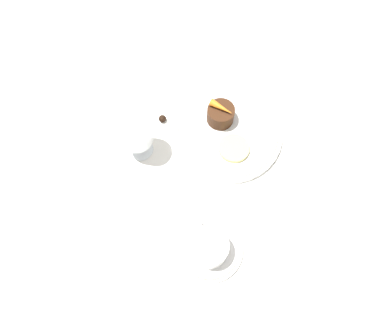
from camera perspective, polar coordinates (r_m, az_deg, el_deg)
name	(u,v)px	position (r m, az deg, el deg)	size (l,w,h in m)	color
ground_plane	(210,147)	(0.91, 2.78, 3.26)	(3.00, 3.00, 0.00)	white
dinner_plate	(228,133)	(0.92, 5.50, 5.38)	(0.26, 0.26, 0.01)	white
saucer	(209,248)	(0.82, 2.61, -12.13)	(0.15, 0.15, 0.01)	white
coffee_cup	(208,247)	(0.79, 2.53, -11.99)	(0.11, 0.08, 0.05)	white
spoon	(203,228)	(0.83, 1.64, -9.11)	(0.05, 0.11, 0.00)	silver
wine_glass	(136,133)	(0.84, -8.55, 5.31)	(0.07, 0.07, 0.12)	silver
fork	(248,196)	(0.87, 8.58, -4.21)	(0.06, 0.18, 0.01)	silver
dessert_cake	(221,114)	(0.91, 4.38, 8.14)	(0.07, 0.07, 0.04)	#381E0F
carrot_garnish	(221,108)	(0.88, 4.52, 9.16)	(0.06, 0.05, 0.02)	orange
pineapple_slice	(234,148)	(0.89, 6.41, 3.00)	(0.07, 0.07, 0.01)	#EFE075
chocolate_truffle	(162,119)	(0.94, -4.52, 7.50)	(0.02, 0.02, 0.02)	black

